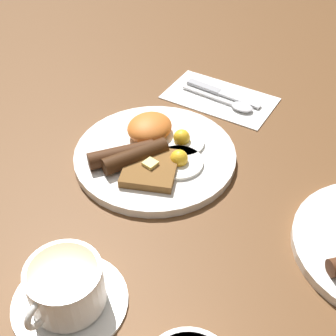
% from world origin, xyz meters
% --- Properties ---
extents(ground_plane, '(3.00, 3.00, 0.00)m').
position_xyz_m(ground_plane, '(0.00, 0.00, 0.00)').
color(ground_plane, brown).
extents(breakfast_plate_near, '(0.27, 0.27, 0.05)m').
position_xyz_m(breakfast_plate_near, '(0.00, -0.00, 0.02)').
color(breakfast_plate_near, white).
rests_on(breakfast_plate_near, ground_plane).
extents(teacup_near, '(0.15, 0.15, 0.07)m').
position_xyz_m(teacup_near, '(0.29, 0.09, 0.03)').
color(teacup_near, white).
rests_on(teacup_near, ground_plane).
extents(napkin, '(0.15, 0.23, 0.01)m').
position_xyz_m(napkin, '(-0.22, -0.01, 0.00)').
color(napkin, white).
rests_on(napkin, ground_plane).
extents(knife, '(0.02, 0.17, 0.01)m').
position_xyz_m(knife, '(-0.23, -0.02, 0.01)').
color(knife, silver).
rests_on(knife, napkin).
extents(spoon, '(0.03, 0.16, 0.01)m').
position_xyz_m(spoon, '(-0.21, 0.03, 0.01)').
color(spoon, silver).
rests_on(spoon, napkin).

